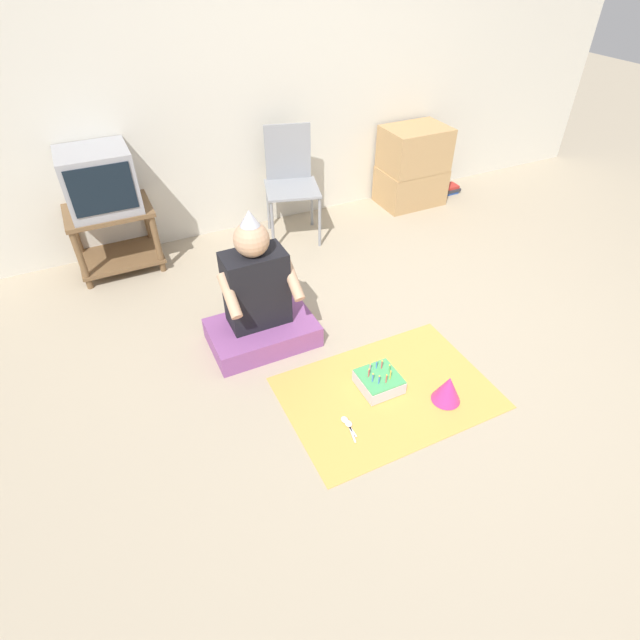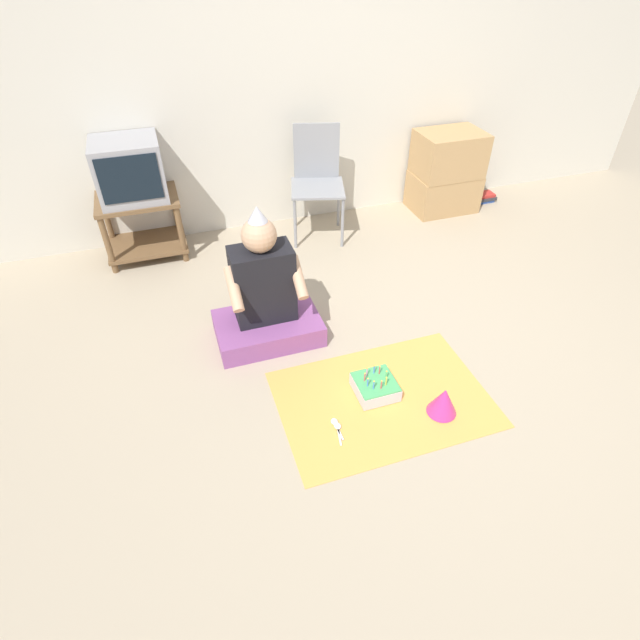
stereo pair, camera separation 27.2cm
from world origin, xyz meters
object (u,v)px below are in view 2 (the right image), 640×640
object	(u,v)px
folding_chair	(317,175)
birthday_cake	(375,386)
tv	(129,170)
cardboard_box_stack	(446,172)
party_hat_blue	(444,401)
person_seated	(265,299)
book_pile	(484,197)

from	to	relation	value
folding_chair	birthday_cake	bearing A→B (deg)	-98.35
tv	cardboard_box_stack	distance (m)	2.58
cardboard_box_stack	party_hat_blue	xyz separation A→B (m)	(-1.19, -2.15, -0.25)
tv	folding_chair	bearing A→B (deg)	-2.85
person_seated	birthday_cake	distance (m)	0.84
birthday_cake	party_hat_blue	world-z (taller)	party_hat_blue
tv	party_hat_blue	bearing A→B (deg)	-57.56
tv	party_hat_blue	xyz separation A→B (m)	(1.37, -2.16, -0.59)
tv	cardboard_box_stack	size ratio (longest dim) A/B	0.67
folding_chair	book_pile	bearing A→B (deg)	1.95
cardboard_box_stack	tv	bearing A→B (deg)	179.66
cardboard_box_stack	party_hat_blue	size ratio (longest dim) A/B	4.10
book_pile	folding_chair	bearing A→B (deg)	-178.05
tv	birthday_cake	distance (m)	2.30
cardboard_box_stack	book_pile	size ratio (longest dim) A/B	3.59
party_hat_blue	birthday_cake	bearing A→B (deg)	139.05
cardboard_box_stack	birthday_cake	size ratio (longest dim) A/B	3.09
tv	party_hat_blue	world-z (taller)	tv
cardboard_box_stack	folding_chair	bearing A→B (deg)	-177.47
party_hat_blue	folding_chair	bearing A→B (deg)	90.28
tv	folding_chair	xyz separation A→B (m)	(1.36, -0.07, -0.19)
tv	book_pile	size ratio (longest dim) A/B	2.40
birthday_cake	folding_chair	bearing A→B (deg)	81.65
person_seated	tv	bearing A→B (deg)	117.44
folding_chair	person_seated	xyz separation A→B (m)	(-0.72, -1.18, -0.21)
birthday_cake	party_hat_blue	size ratio (longest dim) A/B	1.33
book_pile	person_seated	xyz separation A→B (m)	(-2.37, -1.24, 0.24)
tv	folding_chair	distance (m)	1.38
cardboard_box_stack	birthday_cake	xyz separation A→B (m)	(-1.47, -1.90, -0.29)
person_seated	folding_chair	bearing A→B (deg)	58.77
birthday_cake	cardboard_box_stack	bearing A→B (deg)	52.34
birthday_cake	person_seated	bearing A→B (deg)	123.56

